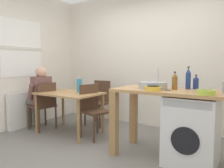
{
  "coord_description": "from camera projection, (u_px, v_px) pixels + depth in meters",
  "views": [
    {
      "loc": [
        1.78,
        -2.44,
        1.26
      ],
      "look_at": [
        -0.09,
        0.45,
        0.94
      ],
      "focal_mm": 35.8,
      "sensor_mm": 36.0,
      "label": 1
    }
  ],
  "objects": [
    {
      "name": "mixing_bowl",
      "position": [
        153.0,
        88.0,
        2.79
      ],
      "size": [
        0.2,
        0.2,
        0.06
      ],
      "color": "gold",
      "rests_on": "kitchen_counter"
    },
    {
      "name": "chair_person_seat",
      "position": [
        44.0,
        103.0,
        4.2
      ],
      "size": [
        0.45,
        0.45,
        0.9
      ],
      "rotation": [
        0.0,
        0.0,
        1.43
      ],
      "color": "#4C3323",
      "rests_on": "ground_plane"
    },
    {
      "name": "washing_machine",
      "position": [
        192.0,
        130.0,
        2.77
      ],
      "size": [
        0.6,
        0.61,
        0.86
      ],
      "color": "white",
      "rests_on": "ground_plane"
    },
    {
      "name": "kitchen_counter",
      "position": [
        156.0,
        101.0,
        3.0
      ],
      "size": [
        1.5,
        0.68,
        0.92
      ],
      "color": "tan",
      "rests_on": "ground_plane"
    },
    {
      "name": "radiator",
      "position": [
        27.0,
        109.0,
        4.43
      ],
      "size": [
        0.1,
        0.8,
        0.7
      ],
      "primitive_type": "cube",
      "color": "white",
      "rests_on": "ground_plane"
    },
    {
      "name": "chair_spare_by_wall",
      "position": [
        99.0,
        100.0,
        4.59
      ],
      "size": [
        0.41,
        0.41,
        0.9
      ],
      "rotation": [
        0.0,
        0.0,
        3.17
      ],
      "color": "#4C3323",
      "rests_on": "ground_plane"
    },
    {
      "name": "wall_back",
      "position": [
        151.0,
        59.0,
        4.45
      ],
      "size": [
        4.6,
        0.1,
        2.7
      ],
      "primitive_type": "cube",
      "color": "silver",
      "rests_on": "ground_plane"
    },
    {
      "name": "bottle_tall_green",
      "position": [
        175.0,
        81.0,
        2.9
      ],
      "size": [
        0.07,
        0.07,
        0.23
      ],
      "color": "brown",
      "rests_on": "kitchen_counter"
    },
    {
      "name": "bottle_clear_small",
      "position": [
        196.0,
        83.0,
        2.96
      ],
      "size": [
        0.07,
        0.07,
        0.19
      ],
      "color": "navy",
      "rests_on": "kitchen_counter"
    },
    {
      "name": "sink_basin",
      "position": [
        153.0,
        85.0,
        3.01
      ],
      "size": [
        0.38,
        0.38,
        0.09
      ],
      "primitive_type": "cylinder",
      "color": "#9EA0A5",
      "rests_on": "kitchen_counter"
    },
    {
      "name": "dining_table",
      "position": [
        69.0,
        98.0,
        3.99
      ],
      "size": [
        1.1,
        0.76,
        0.74
      ],
      "color": "tan",
      "rests_on": "ground_plane"
    },
    {
      "name": "seated_person",
      "position": [
        39.0,
        94.0,
        4.29
      ],
      "size": [
        0.53,
        0.53,
        1.2
      ],
      "rotation": [
        0.0,
        0.0,
        1.43
      ],
      "color": "#595651",
      "rests_on": "ground_plane"
    },
    {
      "name": "chair_opposite",
      "position": [
        93.0,
        108.0,
        3.8
      ],
      "size": [
        0.49,
        0.49,
        0.9
      ],
      "rotation": [
        0.0,
        0.0,
        -1.82
      ],
      "color": "#4C3323",
      "rests_on": "ground_plane"
    },
    {
      "name": "tap",
      "position": [
        158.0,
        78.0,
        3.15
      ],
      "size": [
        0.02,
        0.02,
        0.28
      ],
      "primitive_type": "cylinder",
      "color": "#B2B2B7",
      "rests_on": "kitchen_counter"
    },
    {
      "name": "scissors",
      "position": [
        165.0,
        90.0,
        2.81
      ],
      "size": [
        0.15,
        0.06,
        0.01
      ],
      "color": "#B2B2B7",
      "rests_on": "kitchen_counter"
    },
    {
      "name": "ground_plane",
      "position": [
        100.0,
        154.0,
        3.12
      ],
      "size": [
        5.46,
        5.46,
        0.0
      ],
      "primitive_type": "plane",
      "color": "slate"
    },
    {
      "name": "vase",
      "position": [
        79.0,
        86.0,
        3.97
      ],
      "size": [
        0.09,
        0.09,
        0.25
      ],
      "primitive_type": "cylinder",
      "color": "teal",
      "rests_on": "dining_table"
    },
    {
      "name": "colander",
      "position": [
        206.0,
        92.0,
        2.44
      ],
      "size": [
        0.2,
        0.2,
        0.06
      ],
      "color": "#A8C63D",
      "rests_on": "kitchen_counter"
    },
    {
      "name": "wall_window_side",
      "position": [
        7.0,
        58.0,
        4.16
      ],
      "size": [
        0.12,
        3.8,
        2.7
      ],
      "color": "silver",
      "rests_on": "ground_plane"
    },
    {
      "name": "bottle_squat_brown",
      "position": [
        188.0,
        79.0,
        2.94
      ],
      "size": [
        0.07,
        0.07,
        0.3
      ],
      "color": "navy",
      "rests_on": "kitchen_counter"
    }
  ]
}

